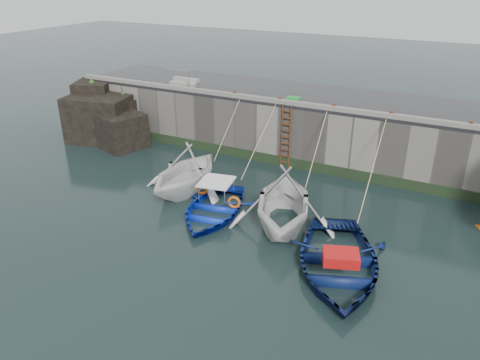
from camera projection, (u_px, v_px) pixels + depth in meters
The scene contains 22 objects.
ground at pixel (222, 286), 14.78m from camera, with size 120.00×120.00×0.00m, color black.
quay_back at pixel (340, 130), 24.25m from camera, with size 30.00×5.00×3.00m, color slate.
road_back at pixel (343, 100), 23.60m from camera, with size 30.00×5.00×0.16m, color black.
kerb_back at pixel (329, 108), 21.62m from camera, with size 30.00×0.30×0.20m, color slate.
algae_back at pixel (323, 169), 22.72m from camera, with size 30.00×0.08×0.50m, color black.
rock_outcrop at pixel (105, 117), 27.04m from camera, with size 5.85×4.24×3.41m.
ladder at pixel (286, 137), 22.97m from camera, with size 0.51×0.08×3.20m.
boat_near_white at pixel (186, 190), 21.15m from camera, with size 4.04×4.68×2.47m, color silver.
boat_near_white_rope at pixel (225, 163), 24.04m from camera, with size 0.04×3.38×3.10m, color tan, non-canonical shape.
boat_near_blue at pixel (213, 214), 19.12m from camera, with size 3.23×4.53×0.94m, color #0B27AD.
boat_near_blue_rope at pixel (258, 176), 22.56m from camera, with size 0.04×4.38×3.10m, color tan, non-canonical shape.
boat_near_blacktrim at pixel (282, 225), 18.30m from camera, with size 4.38×5.08×2.68m, color silver.
boat_near_blacktrim_rope at pixel (316, 186), 21.55m from camera, with size 0.04×4.00×3.10m, color tan, non-canonical shape.
boat_near_navy at pixel (336, 270), 15.57m from camera, with size 3.97×5.56×1.15m, color #0B1844.
boat_near_navy_rope at pixel (372, 207), 19.60m from camera, with size 0.04×5.63×3.10m, color tan, non-canonical shape.
fish_crate at pixel (294, 100), 22.70m from camera, with size 0.64×0.44×0.29m, color #18842B.
railing at pixel (184, 81), 26.14m from camera, with size 1.60×1.05×1.00m.
bollard_a at pixel (235, 94), 23.79m from camera, with size 0.18×0.18×0.28m, color #3F1E0F.
bollard_b at pixel (280, 100), 22.74m from camera, with size 0.18×0.18×0.28m, color #3F1E0F.
bollard_c at pixel (334, 107), 21.60m from camera, with size 0.18×0.18×0.28m, color #3F1E0F.
bollard_d at pixel (391, 114), 20.51m from camera, with size 0.18×0.18×0.28m, color #3F1E0F.
bollard_e at pixel (471, 125), 19.17m from camera, with size 0.18×0.18×0.28m, color #3F1E0F.
Camera 1 is at (6.06, -10.44, 9.18)m, focal length 35.00 mm.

